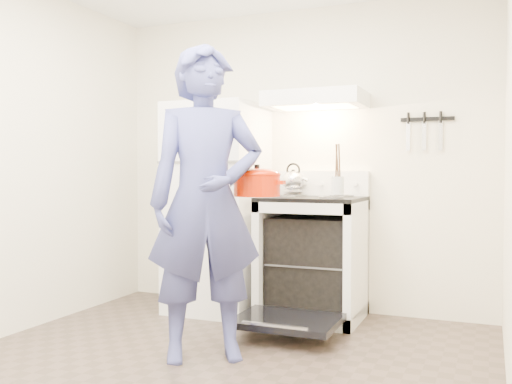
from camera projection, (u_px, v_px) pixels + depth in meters
floor at (196, 377)px, 3.18m from camera, size 3.60×3.60×0.00m
back_wall at (298, 159)px, 4.80m from camera, size 3.20×0.02×2.50m
refrigerator at (218, 208)px, 4.71m from camera, size 0.70×0.70×1.70m
stove_body at (312, 260)px, 4.44m from camera, size 0.76×0.65×0.92m
cooktop at (313, 199)px, 4.42m from camera, size 0.76×0.65×0.03m
backsplash at (323, 183)px, 4.68m from camera, size 0.76×0.07×0.20m
oven_door at (287, 321)px, 3.90m from camera, size 0.70×0.54×0.04m
oven_rack at (312, 262)px, 4.44m from camera, size 0.60×0.52×0.01m
range_hood at (316, 100)px, 4.46m from camera, size 0.76×0.50×0.12m
knife_strip at (427, 119)px, 4.37m from camera, size 0.40×0.02×0.03m
pizza_stone at (302, 260)px, 4.47m from camera, size 0.29×0.29×0.02m
tea_kettle at (293, 179)px, 4.68m from camera, size 0.22×0.18×0.27m
utensil_jar at (338, 185)px, 4.17m from camera, size 0.09×0.09×0.13m
person at (206, 202)px, 3.47m from camera, size 0.84×0.77×1.92m
dutch_oven at (257, 185)px, 3.59m from camera, size 0.37×0.30×0.24m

